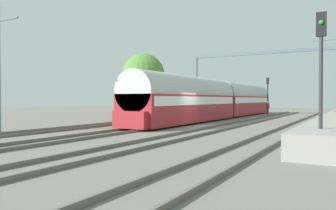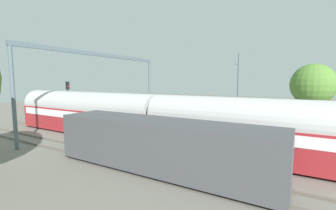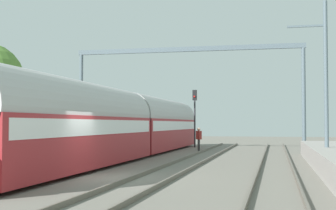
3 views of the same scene
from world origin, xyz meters
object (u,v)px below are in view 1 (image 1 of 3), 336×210
(railway_signal_near, at_px, (321,63))
(railway_signal_far, at_px, (268,91))
(passenger_train, at_px, (220,100))
(catenary_gantry, at_px, (260,67))
(person_crossing, at_px, (268,107))
(freight_car, at_px, (170,104))

(railway_signal_near, xyz_separation_m, railway_signal_far, (-9.34, 33.29, -0.20))
(passenger_train, height_order, catenary_gantry, catenary_gantry)
(person_crossing, distance_m, catenary_gantry, 5.01)
(catenary_gantry, bearing_deg, person_crossing, 8.26)
(passenger_train, relative_size, catenary_gantry, 1.88)
(railway_signal_far, distance_m, catenary_gantry, 5.94)
(catenary_gantry, bearing_deg, railway_signal_near, -72.06)
(freight_car, relative_size, person_crossing, 7.51)
(catenary_gantry, bearing_deg, passenger_train, -105.00)
(railway_signal_near, xyz_separation_m, catenary_gantry, (-9.09, 28.06, 2.60))
(railway_signal_far, height_order, catenary_gantry, catenary_gantry)
(person_crossing, bearing_deg, freight_car, 94.90)
(person_crossing, xyz_separation_m, railway_signal_far, (-1.14, 5.10, 2.14))
(catenary_gantry, bearing_deg, railway_signal_far, 92.83)
(freight_car, bearing_deg, passenger_train, 35.50)
(passenger_train, bearing_deg, person_crossing, 69.65)
(person_crossing, height_order, catenary_gantry, catenary_gantry)
(freight_car, height_order, railway_signal_far, railway_signal_far)
(railway_signal_near, relative_size, railway_signal_far, 1.07)
(railway_signal_far, xyz_separation_m, catenary_gantry, (0.26, -5.23, 2.79))
(freight_car, relative_size, railway_signal_near, 2.47)
(railway_signal_near, bearing_deg, railway_signal_far, 105.68)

